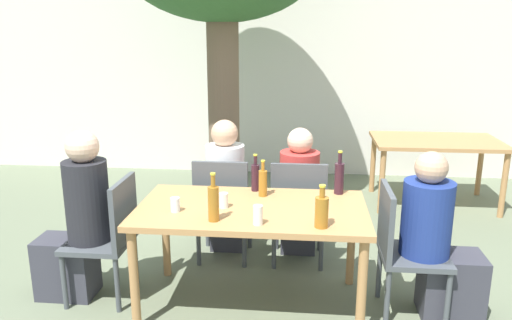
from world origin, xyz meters
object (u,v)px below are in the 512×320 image
Objects in this scene: patio_chair_1 at (401,244)px; drinking_glass_2 at (224,200)px; wine_bottle_2 at (255,177)px; drinking_glass_1 at (258,215)px; patio_chair_3 at (299,207)px; amber_bottle_0 at (322,211)px; person_seated_2 at (227,192)px; dining_table_front at (252,218)px; dining_table_back at (436,147)px; person_seated_3 at (299,198)px; person_seated_1 at (438,245)px; amber_bottle_1 at (213,202)px; amber_bottle_3 at (263,182)px; wine_bottle_4 at (339,177)px; patio_chair_2 at (223,204)px; person_seated_0 at (78,225)px; drinking_glass_0 at (175,205)px; patio_chair_0 at (110,233)px.

patio_chair_1 is 8.77× the size of drinking_glass_2.
drinking_glass_1 is at bearing -82.94° from wine_bottle_2.
patio_chair_3 reaches higher than drinking_glass_1.
patio_chair_1 reaches higher than drinking_glass_1.
amber_bottle_0 reaches higher than patio_chair_3.
person_seated_2 is at bearing 97.66° from drinking_glass_2.
dining_table_back is (1.78, 2.30, -0.01)m from dining_table_front.
patio_chair_1 is at bearing 0.00° from dining_table_front.
person_seated_3 is 1.27m from amber_bottle_0.
dining_table_front is at bearing 146.02° from amber_bottle_0.
person_seated_2 is (-0.62, 0.24, 0.02)m from patio_chair_3.
dining_table_back is at bearing -12.98° from person_seated_1.
patio_chair_3 is 2.87× the size of amber_bottle_1.
wine_bottle_4 is (0.55, 0.11, 0.02)m from amber_bottle_3.
person_seated_3 reaches higher than drinking_glass_2.
dining_table_front is at bearing 64.87° from patio_chair_3.
wine_bottle_4 is (0.91, -0.32, 0.35)m from patio_chair_2.
drinking_glass_1 is 0.38m from drinking_glass_2.
person_seated_1 is at bearing 150.04° from person_seated_2.
dining_table_front is 0.34m from drinking_glass_1.
patio_chair_3 is at bearing 132.72° from wine_bottle_4.
amber_bottle_3 is (-0.95, 0.24, 0.33)m from patio_chair_1.
amber_bottle_1 is 0.97× the size of wine_bottle_4.
dining_table_back is 3.80m from person_seated_0.
person_seated_0 is at bearing -163.89° from wine_bottle_2.
patio_chair_3 is at bearing 54.31° from drinking_glass_2.
person_seated_1 is 1.80m from person_seated_2.
drinking_glass_2 is at bearing 54.31° from patio_chair_3.
patio_chair_2 is 1.00m from amber_bottle_1.
drinking_glass_0 is (0.75, -0.13, 0.23)m from person_seated_0.
dining_table_front is at bearing -150.20° from wine_bottle_4.
wine_bottle_2 reaches higher than amber_bottle_0.
dining_table_back is at bearing 47.43° from wine_bottle_2.
person_seated_2 is 4.43× the size of amber_bottle_3.
person_seated_0 is 12.14× the size of drinking_glass_2.
patio_chair_0 and patio_chair_1 have the same top height.
drinking_glass_1 is at bearing -129.20° from wine_bottle_4.
person_seated_3 is at bearing 46.07° from person_seated_1.
drinking_glass_1 is 1.21× the size of drinking_glass_2.
dining_table_back is at bearing 49.89° from drinking_glass_2.
person_seated_1 is (2.49, -0.00, -0.05)m from person_seated_0.
person_seated_0 is 1.05× the size of person_seated_2.
amber_bottle_3 is (0.37, -0.42, 0.33)m from patio_chair_2.
drinking_glass_1 is at bearing 179.56° from amber_bottle_0.
person_seated_2 is 1.12m from wine_bottle_4.
person_seated_1 is at bearing 90.00° from patio_chair_0.
person_seated_1 is 4.10× the size of wine_bottle_2.
person_seated_2 reaches higher than amber_bottle_1.
amber_bottle_0 is (-0.55, -0.31, 0.33)m from patio_chair_1.
patio_chair_1 is at bearing -14.03° from amber_bottle_3.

